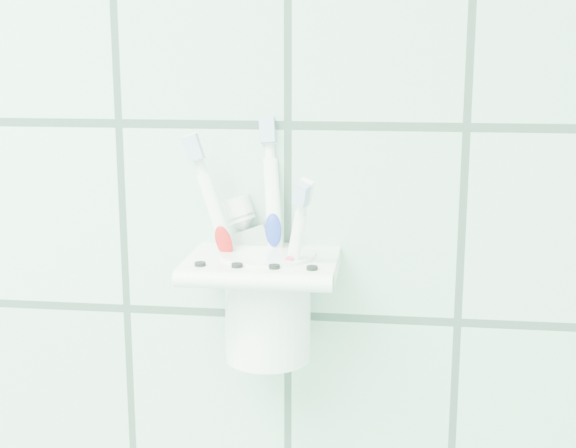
% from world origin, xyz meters
% --- Properties ---
extents(holder_bracket, '(0.14, 0.11, 0.04)m').
position_xyz_m(holder_bracket, '(0.64, 1.15, 1.31)').
color(holder_bracket, white).
rests_on(holder_bracket, wall_back).
extents(cup, '(0.09, 0.09, 0.10)m').
position_xyz_m(cup, '(0.64, 1.16, 1.28)').
color(cup, white).
rests_on(cup, holder_bracket).
extents(toothbrush_pink, '(0.07, 0.02, 0.21)m').
position_xyz_m(toothbrush_pink, '(0.63, 1.16, 1.34)').
color(toothbrush_pink, white).
rests_on(toothbrush_pink, cup).
extents(toothbrush_blue, '(0.03, 0.05, 0.22)m').
position_xyz_m(toothbrush_blue, '(0.65, 1.15, 1.34)').
color(toothbrush_blue, white).
rests_on(toothbrush_blue, cup).
extents(toothbrush_orange, '(0.04, 0.07, 0.18)m').
position_xyz_m(toothbrush_orange, '(0.65, 1.17, 1.32)').
color(toothbrush_orange, white).
rests_on(toothbrush_orange, cup).
extents(toothpaste_tube, '(0.07, 0.04, 0.16)m').
position_xyz_m(toothpaste_tube, '(0.65, 1.17, 1.32)').
color(toothpaste_tube, silver).
rests_on(toothpaste_tube, cup).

